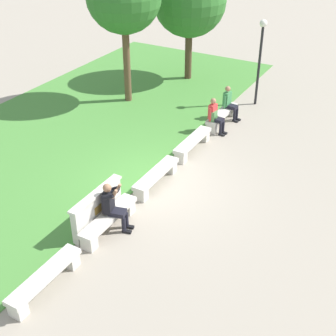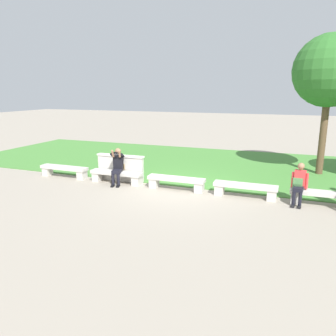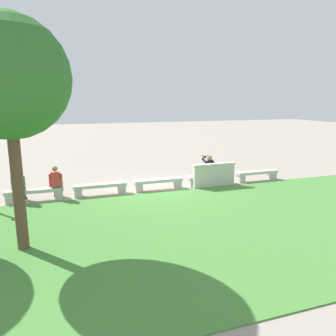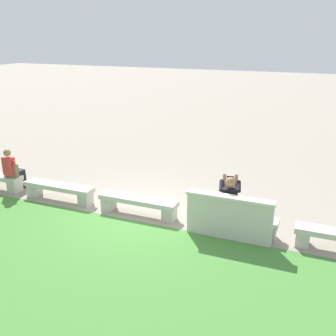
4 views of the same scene
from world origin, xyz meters
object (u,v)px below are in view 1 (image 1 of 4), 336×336
Objects in this scene: bench_far at (193,142)px; bench_end at (222,116)px; bench_main at (45,278)px; person_photographer at (113,204)px; bench_near at (109,220)px; person_distant at (215,115)px; person_companion at (229,102)px; tree_behind_wall at (190,0)px; lamp_post at (261,49)px; bench_mid at (156,176)px; backpack at (213,116)px.

bench_end is at bearing 0.00° from bench_far.
bench_far is at bearing 0.00° from bench_main.
bench_main is 1.53× the size of person_photographer.
person_distant is (6.30, -0.07, 0.37)m from bench_near.
person_photographer is at bearing -179.93° from person_companion.
lamp_post is (-1.21, -3.66, -1.19)m from tree_behind_wall.
person_distant is at bearing -0.96° from bench_mid.
bench_mid is 4.71m from bench_end.
bench_near is 11.47m from tree_behind_wall.
person_distant is 0.38× the size of lamp_post.
lamp_post is (9.25, -0.39, 1.49)m from person_photographer.
backpack is (-0.81, -0.02, 0.32)m from bench_end.
tree_behind_wall reaches higher than bench_near.
person_photographer is (-2.25, -0.07, 0.43)m from bench_mid.
bench_main is 7.07m from bench_far.
person_companion is at bearing -132.62° from tree_behind_wall.
person_photographer is 1.05× the size of person_distant.
bench_far is 7.36m from tree_behind_wall.
tree_behind_wall is at bearing 21.24° from bench_mid.
backpack is at bearing -0.11° from bench_main.
bench_near is 6.27m from backpack.
bench_mid is 2.36m from bench_far.
bench_main is at bearing 180.00° from bench_mid.
lamp_post reaches higher than bench_mid.
bench_end is at bearing 0.00° from bench_near.
person_companion reaches higher than bench_main.
person_photographer reaches higher than person_companion.
lamp_post reaches higher than person_photographer.
person_distant is at bearing -2.37° from bench_far.
bench_mid and bench_end have the same top height.
bench_main is at bearing 180.00° from bench_far.
person_companion is at bearing -2.13° from backpack.
bench_near and bench_mid have the same top height.
backpack reaches higher than bench_near.
person_distant is at bearing -175.09° from bench_end.
person_companion reaches higher than backpack.
bench_mid is 3.92m from backpack.
bench_main is 1.61× the size of person_distant.
bench_main is 1.61× the size of person_companion.
bench_far is (4.71, 0.00, 0.00)m from bench_near.
bench_far is at bearing 177.63° from person_distant.
bench_near is 0.45m from person_photographer.
tree_behind_wall is at bearing 36.69° from backpack.
bench_main is at bearing -166.13° from tree_behind_wall.
tree_behind_wall is at bearing 42.39° from bench_end.
backpack is (6.15, 0.06, -0.11)m from person_photographer.
person_photographer is (-6.96, -0.07, 0.43)m from bench_end.
bench_far is at bearing 0.93° from person_photographer.
bench_near is 1.00× the size of bench_end.
bench_near is at bearing 145.25° from person_photographer.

